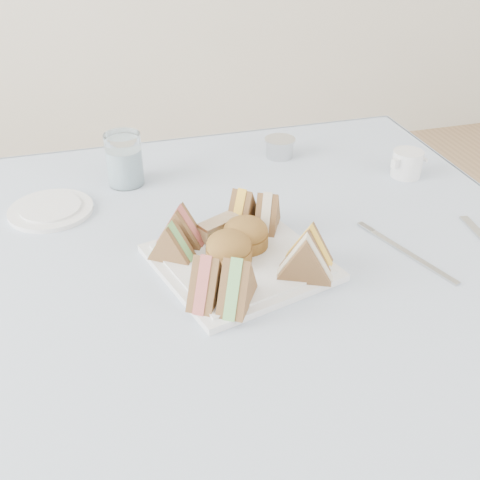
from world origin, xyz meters
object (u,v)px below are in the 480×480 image
object	(u,v)px
serving_plate	(240,262)
water_glass	(124,159)
table	(256,399)
creamer_jug	(407,164)

from	to	relation	value
serving_plate	water_glass	xyz separation A→B (m)	(-0.14, 0.35, 0.05)
table	creamer_jug	world-z (taller)	creamer_jug
table	water_glass	world-z (taller)	water_glass
table	serving_plate	distance (m)	0.39
table	creamer_jug	bearing A→B (deg)	25.60
table	serving_plate	size ratio (longest dim) A/B	3.52
creamer_jug	serving_plate	bearing A→B (deg)	-171.97
creamer_jug	water_glass	bearing A→B (deg)	148.01
table	water_glass	bearing A→B (deg)	121.82
serving_plate	creamer_jug	world-z (taller)	creamer_jug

